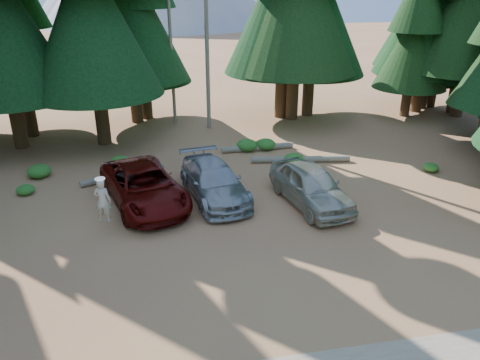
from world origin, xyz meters
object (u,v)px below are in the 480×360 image
Objects in this scene: red_pickup at (144,186)px; silver_minivan_center at (214,181)px; silver_minivan_right at (311,185)px; log_right at (301,159)px; log_left at (123,175)px; frisbee_player at (103,200)px; log_mid at (257,148)px.

red_pickup is 1.11× the size of silver_minivan_center.
silver_minivan_right is (3.79, -1.30, 0.08)m from silver_minivan_center.
red_pickup is 1.14× the size of log_right.
log_left is (-3.87, 2.88, -0.59)m from silver_minivan_center.
silver_minivan_center is 1.06× the size of silver_minivan_right.
frisbee_player reaches higher than silver_minivan_right.
red_pickup is 2.88m from silver_minivan_center.
frisbee_player reaches higher than log_left.
silver_minivan_right is 8.14m from frisbee_player.
log_right is (9.12, 5.38, -1.11)m from frisbee_player.
silver_minivan_right is 6.70m from log_mid.
silver_minivan_right is at bearing -52.65° from log_left.
red_pickup is at bearing 171.03° from silver_minivan_center.
frisbee_player reaches higher than red_pickup.
log_right is (1.04, 4.55, -0.65)m from silver_minivan_right.
silver_minivan_center is 1.30× the size of log_mid.
silver_minivan_center is 1.26× the size of log_left.
red_pickup reaches higher than log_right.
log_left is at bearing 133.82° from silver_minivan_center.
silver_minivan_right is at bearing -28.48° from silver_minivan_center.
silver_minivan_right is at bearing -85.71° from log_mid.
red_pickup is 3.37× the size of frisbee_player.
red_pickup is 2.58m from frisbee_player.
red_pickup is 1.18× the size of silver_minivan_right.
log_left is (-7.66, 4.18, -0.67)m from silver_minivan_right.
silver_minivan_center is at bearing -137.79° from log_right.
red_pickup is 1.45× the size of log_mid.
silver_minivan_right is 0.96× the size of log_right.
silver_minivan_right is 1.19× the size of log_left.
red_pickup reaches higher than log_left.
red_pickup is at bearing -95.18° from log_left.
red_pickup is 6.79m from silver_minivan_right.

